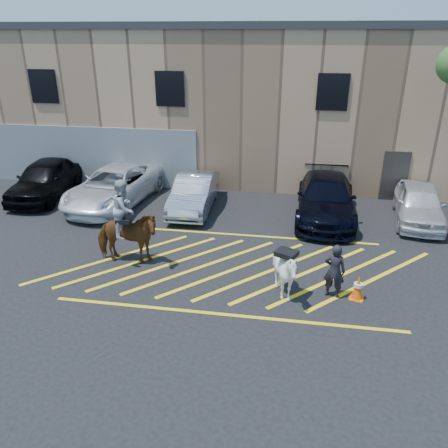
# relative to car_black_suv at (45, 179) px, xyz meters

# --- Properties ---
(ground) EXTENTS (90.00, 90.00, 0.00)m
(ground) POSITION_rel_car_black_suv_xyz_m (9.42, -4.94, -0.84)
(ground) COLOR black
(ground) RESTS_ON ground
(car_black_suv) EXTENTS (2.35, 5.05, 1.67)m
(car_black_suv) POSITION_rel_car_black_suv_xyz_m (0.00, 0.00, 0.00)
(car_black_suv) COLOR black
(car_black_suv) RESTS_ON ground
(car_white_pickup) EXTENTS (3.24, 5.88, 1.56)m
(car_white_pickup) POSITION_rel_car_black_suv_xyz_m (3.39, -0.36, -0.06)
(car_white_pickup) COLOR white
(car_white_pickup) RESTS_ON ground
(car_silver_sedan) EXTENTS (1.62, 4.40, 1.44)m
(car_silver_sedan) POSITION_rel_car_black_suv_xyz_m (6.97, -0.45, -0.12)
(car_silver_sedan) COLOR #9398A0
(car_silver_sedan) RESTS_ON ground
(car_blue_suv) EXTENTS (2.47, 5.62, 1.61)m
(car_blue_suv) POSITION_rel_car_black_suv_xyz_m (12.37, -0.41, -0.03)
(car_blue_suv) COLOR black
(car_blue_suv) RESTS_ON ground
(car_white_suv) EXTENTS (2.26, 4.47, 1.46)m
(car_white_suv) POSITION_rel_car_black_suv_xyz_m (15.97, -0.30, -0.11)
(car_white_suv) COLOR white
(car_white_suv) RESTS_ON ground
(handler) EXTENTS (0.67, 0.52, 1.62)m
(handler) POSITION_rel_car_black_suv_xyz_m (12.31, -6.34, -0.03)
(handler) COLOR black
(handler) RESTS_ON ground
(warehouse) EXTENTS (32.42, 10.20, 7.30)m
(warehouse) POSITION_rel_car_black_suv_xyz_m (9.41, 7.05, 2.81)
(warehouse) COLOR tan
(warehouse) RESTS_ON ground
(hatching_zone) EXTENTS (12.60, 5.12, 0.01)m
(hatching_zone) POSITION_rel_car_black_suv_xyz_m (9.42, -5.24, -0.83)
(hatching_zone) COLOR yellow
(hatching_zone) RESTS_ON ground
(mounted_bay) EXTENTS (2.17, 1.05, 2.83)m
(mounted_bay) POSITION_rel_car_black_suv_xyz_m (5.90, -5.40, 0.30)
(mounted_bay) COLOR brown
(mounted_bay) RESTS_ON ground
(saddled_white) EXTENTS (1.73, 1.80, 1.54)m
(saddled_white) POSITION_rel_car_black_suv_xyz_m (10.96, -6.58, -0.06)
(saddled_white) COLOR white
(saddled_white) RESTS_ON ground
(traffic_cone) EXTENTS (0.46, 0.46, 0.73)m
(traffic_cone) POSITION_rel_car_black_suv_xyz_m (12.99, -6.38, -0.47)
(traffic_cone) COLOR orange
(traffic_cone) RESTS_ON ground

